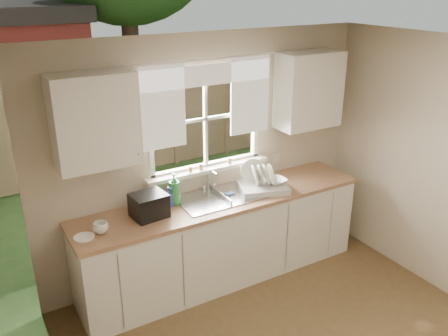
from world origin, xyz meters
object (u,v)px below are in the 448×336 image
dish_rack (262,184)px  black_appliance (149,205)px  soap_bottle_a (174,189)px  cup (101,228)px

dish_rack → black_appliance: size_ratio=1.89×
soap_bottle_a → black_appliance: 0.34m
dish_rack → cup: bearing=-179.0°
dish_rack → black_appliance: 1.23m
dish_rack → soap_bottle_a: size_ratio=1.78×
cup → black_appliance: 0.49m
dish_rack → black_appliance: (-1.23, 0.05, 0.04)m
soap_bottle_a → black_appliance: bearing=-163.1°
soap_bottle_a → cup: (-0.79, -0.19, -0.11)m
soap_bottle_a → black_appliance: soap_bottle_a is taller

